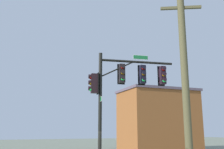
% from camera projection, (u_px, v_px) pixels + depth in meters
% --- Properties ---
extents(signal_pole_assembly, '(5.09, 1.33, 6.98)m').
position_uv_depth(signal_pole_assembly, '(124.00, 85.00, 14.90)').
color(signal_pole_assembly, black).
rests_on(signal_pole_assembly, ground_plane).
extents(utility_pole, '(1.67, 0.90, 8.58)m').
position_uv_depth(utility_pole, '(185.00, 86.00, 10.91)').
color(utility_pole, brown).
rests_on(utility_pole, ground_plane).
extents(brick_building, '(9.01, 6.35, 7.49)m').
position_uv_depth(brick_building, '(158.00, 120.00, 32.03)').
color(brick_building, brown).
rests_on(brick_building, ground_plane).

